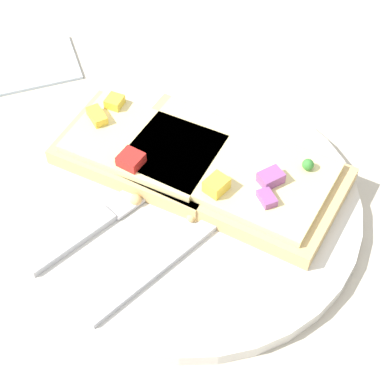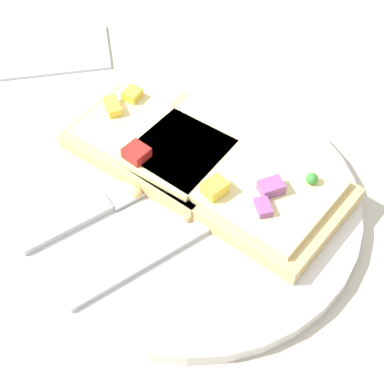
# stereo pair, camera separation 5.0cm
# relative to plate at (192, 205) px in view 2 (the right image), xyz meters

# --- Properties ---
(ground_plane) EXTENTS (4.00, 4.00, 0.00)m
(ground_plane) POSITION_rel_plate_xyz_m (0.00, 0.00, -0.01)
(ground_plane) COLOR #BCB29E
(plate) EXTENTS (0.27, 0.27, 0.01)m
(plate) POSITION_rel_plate_xyz_m (0.00, 0.00, 0.00)
(plate) COLOR silver
(plate) RESTS_ON ground
(fork) EXTENTS (0.20, 0.11, 0.01)m
(fork) POSITION_rel_plate_xyz_m (-0.00, 0.03, 0.01)
(fork) COLOR #B7B7BC
(fork) RESTS_ON plate
(knife) EXTENTS (0.19, 0.10, 0.01)m
(knife) POSITION_rel_plate_xyz_m (0.06, -0.01, 0.01)
(knife) COLOR #B7B7BC
(knife) RESTS_ON plate
(pizza_slice_main) EXTENTS (0.20, 0.20, 0.03)m
(pizza_slice_main) POSITION_rel_plate_xyz_m (-0.04, -0.01, 0.02)
(pizza_slice_main) COLOR tan
(pizza_slice_main) RESTS_ON plate
(pizza_slice_corner) EXTENTS (0.16, 0.16, 0.03)m
(pizza_slice_corner) POSITION_rel_plate_xyz_m (0.02, -0.06, 0.02)
(pizza_slice_corner) COLOR tan
(pizza_slice_corner) RESTS_ON plate
(crumb_scatter) EXTENTS (0.04, 0.04, 0.01)m
(crumb_scatter) POSITION_rel_plate_xyz_m (0.03, -0.00, 0.01)
(crumb_scatter) COLOR #DBB36D
(crumb_scatter) RESTS_ON plate
(napkin) EXTENTS (0.12, 0.07, 0.01)m
(napkin) POSITION_rel_plate_xyz_m (0.11, -0.22, -0.00)
(napkin) COLOR silver
(napkin) RESTS_ON ground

